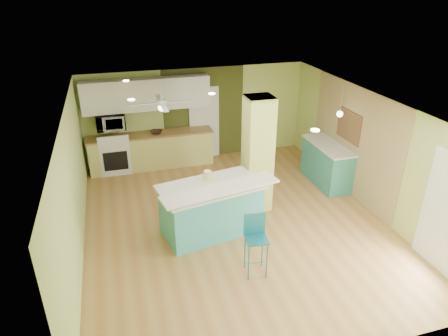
{
  "coord_description": "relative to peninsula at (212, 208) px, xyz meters",
  "views": [
    {
      "loc": [
        -2.15,
        -6.67,
        4.62
      ],
      "look_at": [
        -0.12,
        0.4,
        1.08
      ],
      "focal_mm": 32.0,
      "sensor_mm": 36.0,
      "label": 1
    }
  ],
  "objects": [
    {
      "name": "french_door",
      "position": [
        3.51,
        -2.1,
        0.5
      ],
      "size": [
        0.04,
        1.08,
        2.1
      ],
      "primitive_type": "cube",
      "color": "white",
      "rests_on": "floor"
    },
    {
      "name": "olive_accent",
      "position": [
        0.74,
        3.68,
        0.7
      ],
      "size": [
        2.2,
        0.02,
        2.5
      ],
      "primitive_type": "cube",
      "color": "#40451B",
      "rests_on": "floor"
    },
    {
      "name": "kitchen_run",
      "position": [
        -0.76,
        3.4,
        -0.08
      ],
      "size": [
        3.25,
        0.63,
        0.94
      ],
      "color": "#D1CB6D",
      "rests_on": "floor"
    },
    {
      "name": "fruit_bowl",
      "position": [
        -0.6,
        3.37,
        0.43
      ],
      "size": [
        0.37,
        0.37,
        0.07
      ],
      "primitive_type": "imported",
      "rotation": [
        0.0,
        0.0,
        -0.24
      ],
      "color": "#362016",
      "rests_on": "kitchen_run"
    },
    {
      "name": "bar_stool",
      "position": [
        0.42,
        -1.33,
        0.19
      ],
      "size": [
        0.41,
        0.41,
        1.11
      ],
      "rotation": [
        0.0,
        0.0,
        -0.12
      ],
      "color": "#1D7086",
      "rests_on": "floor"
    },
    {
      "name": "interior_door",
      "position": [
        0.74,
        3.66,
        0.45
      ],
      "size": [
        0.82,
        0.05,
        2.0
      ],
      "primitive_type": "cube",
      "color": "white",
      "rests_on": "floor"
    },
    {
      "name": "wall_back",
      "position": [
        0.54,
        3.7,
        0.7
      ],
      "size": [
        6.0,
        0.01,
        2.5
      ],
      "primitive_type": "cube",
      "color": "#BCD170",
      "rests_on": "floor"
    },
    {
      "name": "wall_left",
      "position": [
        -2.47,
        0.2,
        0.7
      ],
      "size": [
        0.01,
        7.0,
        2.5
      ],
      "primitive_type": "cube",
      "color": "#BCD170",
      "rests_on": "floor"
    },
    {
      "name": "wall_right",
      "position": [
        3.54,
        0.2,
        0.7
      ],
      "size": [
        0.01,
        7.0,
        2.5
      ],
      "primitive_type": "cube",
      "color": "#BCD170",
      "rests_on": "floor"
    },
    {
      "name": "peninsula",
      "position": [
        0.0,
        0.0,
        0.0
      ],
      "size": [
        2.28,
        1.56,
        1.19
      ],
      "rotation": [
        0.0,
        0.0,
        0.2
      ],
      "color": "teal",
      "rests_on": "floor"
    },
    {
      "name": "floor",
      "position": [
        0.54,
        0.2,
        -0.56
      ],
      "size": [
        6.0,
        7.0,
        0.01
      ],
      "primitive_type": "cube",
      "color": "#A66E3A",
      "rests_on": "ground"
    },
    {
      "name": "wall_decor",
      "position": [
        3.5,
        1.0,
        1.0
      ],
      "size": [
        0.03,
        0.9,
        0.7
      ],
      "primitive_type": "cube",
      "color": "brown",
      "rests_on": "wood_panel"
    },
    {
      "name": "stove",
      "position": [
        -1.71,
        3.39,
        -0.09
      ],
      "size": [
        0.76,
        0.66,
        1.08
      ],
      "color": "white",
      "rests_on": "floor"
    },
    {
      "name": "ceiling",
      "position": [
        0.54,
        0.2,
        1.95
      ],
      "size": [
        6.0,
        7.0,
        0.01
      ],
      "primitive_type": "cube",
      "color": "white",
      "rests_on": "wall_back"
    },
    {
      "name": "pendant_lamp",
      "position": [
        3.19,
        0.95,
        1.33
      ],
      "size": [
        0.14,
        0.14,
        0.69
      ],
      "color": "silver",
      "rests_on": "ceiling"
    },
    {
      "name": "column",
      "position": [
        1.19,
        0.7,
        0.7
      ],
      "size": [
        0.55,
        0.55,
        2.5
      ],
      "primitive_type": "cube",
      "color": "#C3CD5F",
      "rests_on": "floor"
    },
    {
      "name": "wall_front",
      "position": [
        0.54,
        -3.31,
        0.7
      ],
      "size": [
        6.0,
        0.01,
        2.5
      ],
      "primitive_type": "cube",
      "color": "#BCD170",
      "rests_on": "floor"
    },
    {
      "name": "canister",
      "position": [
        0.0,
        0.29,
        0.57
      ],
      "size": [
        0.15,
        0.15,
        0.18
      ],
      "primitive_type": "cylinder",
      "color": "yellow",
      "rests_on": "peninsula"
    },
    {
      "name": "side_counter",
      "position": [
        3.24,
        1.29,
        -0.04
      ],
      "size": [
        0.67,
        1.58,
        1.02
      ],
      "color": "teal",
      "rests_on": "floor"
    },
    {
      "name": "upper_cabinets",
      "position": [
        -0.76,
        3.52,
        1.4
      ],
      "size": [
        3.2,
        0.34,
        0.8
      ],
      "primitive_type": "cube",
      "color": "white",
      "rests_on": "wall_back"
    },
    {
      "name": "ceiling_fan",
      "position": [
        -0.56,
        2.2,
        1.53
      ],
      "size": [
        1.41,
        1.41,
        0.61
      ],
      "color": "silver",
      "rests_on": "ceiling"
    },
    {
      "name": "wood_panel",
      "position": [
        3.53,
        0.8,
        0.7
      ],
      "size": [
        0.02,
        3.4,
        2.5
      ],
      "primitive_type": "cube",
      "color": "#9C8359",
      "rests_on": "floor"
    },
    {
      "name": "microwave",
      "position": [
        -1.71,
        3.4,
        0.8
      ],
      "size": [
        0.7,
        0.48,
        0.39
      ],
      "primitive_type": "imported",
      "color": "white",
      "rests_on": "wall_back"
    }
  ]
}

